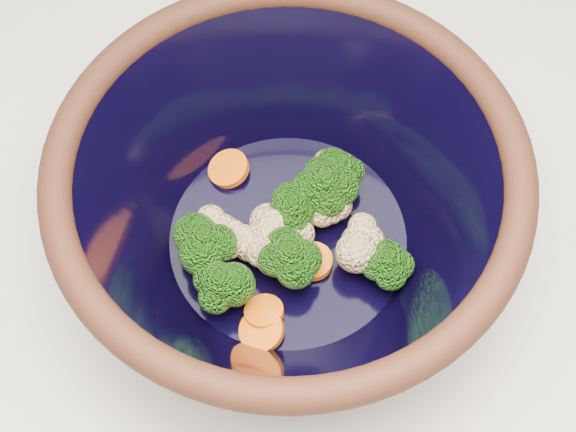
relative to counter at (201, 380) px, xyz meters
name	(u,v)px	position (x,y,z in m)	size (l,w,h in m)	color
counter	(201,380)	(0.00, 0.00, 0.00)	(1.20, 1.20, 0.90)	silver
mixing_bowl	(288,207)	(0.10, -0.06, 0.53)	(0.37, 0.37, 0.14)	black
vegetable_pile	(287,229)	(0.10, -0.06, 0.51)	(0.16, 0.17, 0.06)	#608442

